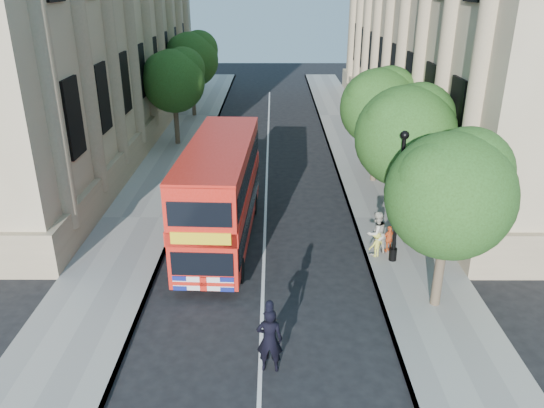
{
  "coord_description": "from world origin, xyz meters",
  "views": [
    {
      "loc": [
        0.36,
        -12.12,
        10.15
      ],
      "look_at": [
        0.32,
        6.42,
        2.3
      ],
      "focal_mm": 35.0,
      "sensor_mm": 36.0,
      "label": 1
    }
  ],
  "objects_px": {
    "double_decker_bus": "(220,191)",
    "woman_pedestrian": "(376,233)",
    "lamp_post": "(398,203)",
    "police_constable": "(270,340)",
    "box_van": "(220,179)"
  },
  "relations": [
    {
      "from": "double_decker_bus",
      "to": "woman_pedestrian",
      "type": "height_order",
      "value": "double_decker_bus"
    },
    {
      "from": "lamp_post",
      "to": "double_decker_bus",
      "type": "xyz_separation_m",
      "value": [
        -6.77,
        1.77,
        -0.2
      ]
    },
    {
      "from": "police_constable",
      "to": "woman_pedestrian",
      "type": "distance_m",
      "value": 7.83
    },
    {
      "from": "box_van",
      "to": "police_constable",
      "type": "relative_size",
      "value": 2.39
    },
    {
      "from": "lamp_post",
      "to": "woman_pedestrian",
      "type": "bearing_deg",
      "value": 139.51
    },
    {
      "from": "box_van",
      "to": "woman_pedestrian",
      "type": "relative_size",
      "value": 2.65
    },
    {
      "from": "double_decker_bus",
      "to": "box_van",
      "type": "relative_size",
      "value": 1.9
    },
    {
      "from": "lamp_post",
      "to": "double_decker_bus",
      "type": "bearing_deg",
      "value": 165.34
    },
    {
      "from": "police_constable",
      "to": "box_van",
      "type": "bearing_deg",
      "value": -75.28
    },
    {
      "from": "lamp_post",
      "to": "police_constable",
      "type": "distance_m",
      "value": 7.9
    },
    {
      "from": "double_decker_bus",
      "to": "box_van",
      "type": "height_order",
      "value": "double_decker_bus"
    },
    {
      "from": "woman_pedestrian",
      "to": "lamp_post",
      "type": "bearing_deg",
      "value": 110.61
    },
    {
      "from": "lamp_post",
      "to": "double_decker_bus",
      "type": "relative_size",
      "value": 0.56
    },
    {
      "from": "lamp_post",
      "to": "police_constable",
      "type": "height_order",
      "value": "lamp_post"
    },
    {
      "from": "box_van",
      "to": "woman_pedestrian",
      "type": "xyz_separation_m",
      "value": [
        6.61,
        -5.32,
        -0.3
      ]
    }
  ]
}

